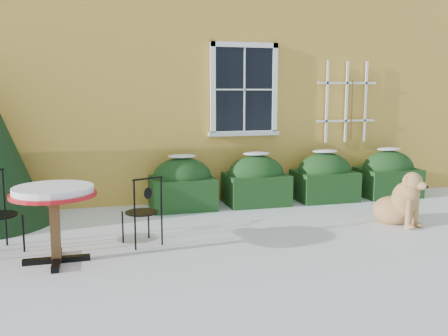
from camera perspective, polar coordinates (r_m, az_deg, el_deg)
name	(u,v)px	position (r m, az deg, el deg)	size (l,w,h in m)	color
ground	(246,254)	(6.11, 2.50, -9.76)	(80.00, 80.00, 0.00)	white
house	(160,39)	(12.71, -7.35, 14.39)	(12.40, 8.40, 6.40)	#EEB545
hedge_row	(291,179)	(8.89, 7.66, -1.31)	(4.95, 0.80, 0.91)	black
bistro_table	(54,199)	(5.92, -18.89, -3.42)	(0.95, 0.95, 0.88)	black
patio_chair_near	(143,211)	(6.41, -9.23, -4.84)	(0.51, 0.50, 0.89)	black
dog	(400,203)	(7.74, 19.49, -3.75)	(0.70, 0.91, 0.83)	tan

